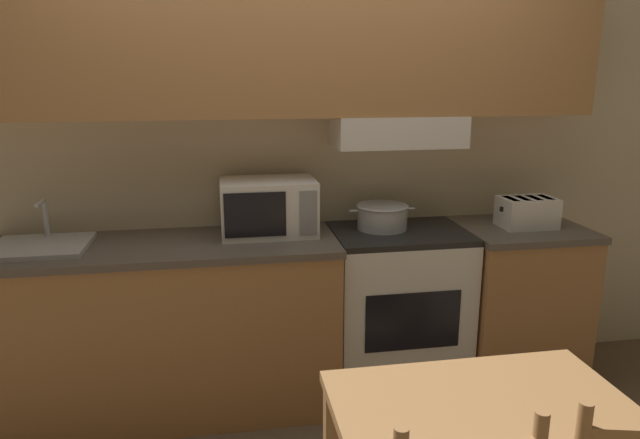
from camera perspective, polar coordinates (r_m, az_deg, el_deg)
name	(u,v)px	position (r m, az deg, el deg)	size (l,w,h in m)	color
ground_plane	(296,368)	(3.50, -2.38, -14.65)	(16.00, 16.00, 0.00)	brown
wall_back	(298,102)	(3.00, -2.26, 11.70)	(5.45, 0.38, 2.55)	beige
lower_counter_main	(169,328)	(3.04, -14.85, -10.41)	(1.70, 0.59, 0.90)	#B27A47
lower_counter_right_stub	(515,303)	(3.42, 18.92, -7.89)	(0.66, 0.59, 0.90)	#B27A47
stove_range	(397,310)	(3.18, 7.69, -8.93)	(0.70, 0.53, 0.90)	white
cooking_pot	(382,216)	(3.04, 6.25, 0.36)	(0.35, 0.28, 0.13)	#B7BABF
microwave	(268,207)	(2.93, -5.19, 1.27)	(0.48, 0.33, 0.28)	white
toaster	(527,212)	(3.25, 20.00, 0.70)	(0.30, 0.20, 0.16)	white
sink_basin	(39,246)	(2.99, -26.26, -2.36)	(0.44, 0.38, 0.21)	#B7BABF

